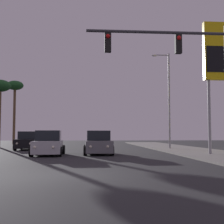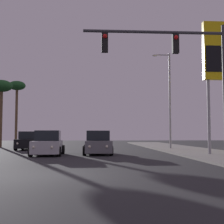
{
  "view_description": "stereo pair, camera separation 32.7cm",
  "coord_description": "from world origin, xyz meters",
  "views": [
    {
      "loc": [
        1.0,
        -11.05,
        1.43
      ],
      "look_at": [
        2.87,
        14.18,
        3.23
      ],
      "focal_mm": 50.0,
      "sensor_mm": 36.0,
      "label": 1
    },
    {
      "loc": [
        1.33,
        -11.08,
        1.43
      ],
      "look_at": [
        2.87,
        14.18,
        3.23
      ],
      "focal_mm": 50.0,
      "sensor_mm": 36.0,
      "label": 2
    }
  ],
  "objects": [
    {
      "name": "street_lamp",
      "position": [
        8.44,
        17.79,
        5.12
      ],
      "size": [
        1.74,
        0.24,
        9.0
      ],
      "color": "#99999E",
      "rests_on": "sidewalk_right"
    },
    {
      "name": "car_grey",
      "position": [
        1.67,
        11.26,
        0.76
      ],
      "size": [
        2.04,
        4.33,
        1.68
      ],
      "rotation": [
        0.0,
        0.0,
        3.16
      ],
      "color": "slate",
      "rests_on": "ground"
    },
    {
      "name": "palm_tree_mid",
      "position": [
        -8.87,
        24.0,
        6.44
      ],
      "size": [
        2.4,
        2.4,
        7.46
      ],
      "color": "brown",
      "rests_on": "ground"
    },
    {
      "name": "sidewalk_right",
      "position": [
        9.5,
        10.0,
        0.06
      ],
      "size": [
        5.0,
        60.0,
        0.12
      ],
      "color": "gray",
      "rests_on": "ground"
    },
    {
      "name": "car_silver",
      "position": [
        -1.75,
        10.56,
        0.76
      ],
      "size": [
        2.04,
        4.34,
        1.68
      ],
      "rotation": [
        0.0,
        0.0,
        3.18
      ],
      "color": "#B7B7BC",
      "rests_on": "ground"
    },
    {
      "name": "gas_station_sign",
      "position": [
        9.81,
        9.37,
        6.62
      ],
      "size": [
        2.0,
        0.42,
        9.0
      ],
      "color": "#99999E",
      "rests_on": "sidewalk_right"
    },
    {
      "name": "ground_plane",
      "position": [
        0.0,
        0.0,
        0.0
      ],
      "size": [
        120.0,
        120.0,
        0.0
      ],
      "primitive_type": "plane",
      "color": "#28282B"
    },
    {
      "name": "palm_tree_far",
      "position": [
        -9.6,
        34.0,
        7.87
      ],
      "size": [
        2.4,
        2.4,
        9.06
      ],
      "color": "brown",
      "rests_on": "ground"
    },
    {
      "name": "traffic_light_mast",
      "position": [
        5.63,
        3.1,
        4.7
      ],
      "size": [
        6.77,
        0.36,
        6.5
      ],
      "color": "#38383D",
      "rests_on": "sidewalk_right"
    },
    {
      "name": "car_black",
      "position": [
        -4.59,
        18.36,
        0.76
      ],
      "size": [
        2.04,
        4.32,
        1.68
      ],
      "rotation": [
        0.0,
        0.0,
        3.15
      ],
      "color": "black",
      "rests_on": "ground"
    }
  ]
}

